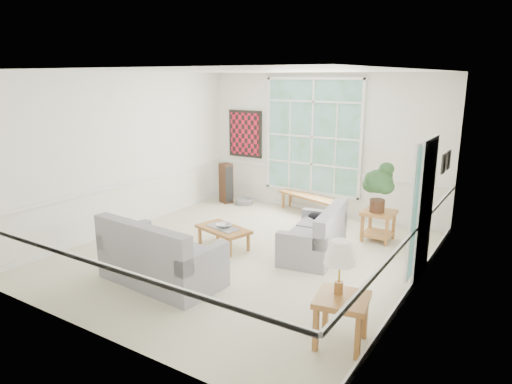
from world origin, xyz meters
TOP-DOWN VIEW (x-y plane):
  - floor at (0.00, 0.00)m, footprint 5.50×6.00m
  - ceiling at (0.00, 0.00)m, footprint 5.50×6.00m
  - wall_back at (0.00, 3.00)m, footprint 5.50×0.02m
  - wall_front at (0.00, -3.00)m, footprint 5.50×0.02m
  - wall_left at (-2.75, 0.00)m, footprint 0.02×6.00m
  - wall_right at (2.75, 0.00)m, footprint 0.02×6.00m
  - window_back at (-0.20, 2.96)m, footprint 2.30×0.08m
  - entry_door at (2.71, 0.60)m, footprint 0.08×0.90m
  - door_sidelight at (2.71, -0.03)m, footprint 0.08×0.26m
  - wall_art at (-1.95, 2.95)m, footprint 0.90×0.06m
  - wall_frame_near at (2.71, 1.75)m, footprint 0.04×0.26m
  - wall_frame_far at (2.71, 2.15)m, footprint 0.04×0.26m
  - loveseat_right at (0.99, 0.59)m, footprint 1.03×1.64m
  - loveseat_front at (-0.42, -1.53)m, footprint 1.84×1.04m
  - coffee_table at (-0.48, 0.05)m, footprint 1.07×0.76m
  - pewter_bowl at (-0.47, 0.07)m, footprint 0.40×0.40m
  - window_bench at (-0.03, 2.65)m, footprint 1.74×0.82m
  - end_table at (1.69, 1.86)m, footprint 0.56×0.56m
  - houseplant at (1.67, 1.78)m, footprint 0.66×0.66m
  - side_table at (2.40, -1.67)m, footprint 0.66×0.66m
  - table_lamp at (2.33, -1.61)m, footprint 0.43×0.43m
  - pet_bed at (-1.73, 2.57)m, footprint 0.50×0.50m
  - floor_speaker at (-2.18, 2.47)m, footprint 0.36×0.33m
  - cat at (0.81, 1.10)m, footprint 0.41×0.37m

SIDE VIEW (x-z plane):
  - floor at x=0.00m, z-range -0.01..0.00m
  - pet_bed at x=-1.73m, z-range 0.00..0.13m
  - coffee_table at x=-0.48m, z-range 0.00..0.36m
  - window_bench at x=-0.03m, z-range 0.00..0.40m
  - end_table at x=1.69m, z-range 0.00..0.56m
  - side_table at x=2.40m, z-range 0.00..0.58m
  - pewter_bowl at x=-0.47m, z-range 0.36..0.44m
  - loveseat_right at x=0.99m, z-range 0.00..0.83m
  - floor_speaker at x=-2.18m, z-range 0.00..0.94m
  - loveseat_front at x=-0.42m, z-range 0.00..0.97m
  - cat at x=0.81m, z-range 0.42..0.58m
  - table_lamp at x=2.33m, z-range 0.58..1.20m
  - houseplant at x=1.67m, z-range 0.56..1.47m
  - entry_door at x=2.71m, z-range 0.00..2.10m
  - door_sidelight at x=2.71m, z-range 0.20..2.10m
  - wall_back at x=0.00m, z-range 0.00..3.00m
  - wall_front at x=0.00m, z-range 0.00..3.00m
  - wall_left at x=-2.75m, z-range 0.00..3.00m
  - wall_right at x=2.75m, z-range 0.00..3.00m
  - wall_frame_near at x=2.71m, z-range 1.39..1.71m
  - wall_frame_far at x=2.71m, z-range 1.39..1.71m
  - wall_art at x=-1.95m, z-range 1.05..2.15m
  - window_back at x=-0.20m, z-range 0.45..2.85m
  - ceiling at x=0.00m, z-range 2.99..3.01m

